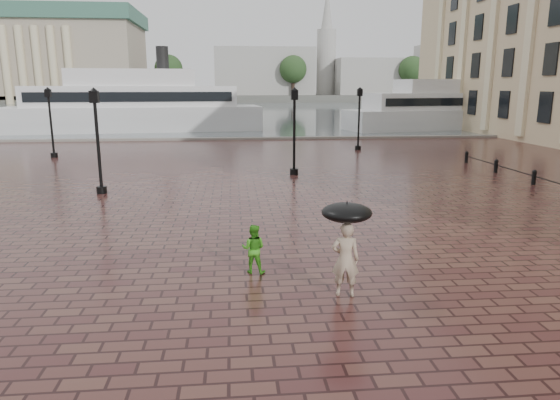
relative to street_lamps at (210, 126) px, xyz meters
name	(u,v)px	position (x,y,z in m)	size (l,w,h in m)	color
ground	(245,270)	(1.50, -17.50, -2.33)	(300.00, 300.00, 0.00)	#381A19
harbour_water	(233,109)	(1.50, 74.50, -2.33)	(240.00, 240.00, 0.00)	#454D54
quay_edge	(235,140)	(1.50, 14.50, -2.33)	(80.00, 0.60, 0.30)	slate
far_shore	(232,97)	(1.50, 142.50, -1.33)	(300.00, 60.00, 2.00)	#4C4C47
museum	(41,53)	(-53.50, 127.11, 11.58)	(57.00, 32.50, 26.00)	gray
distant_skyline	(381,71)	(49.64, 132.50, 7.13)	(102.50, 22.00, 33.00)	#9E9C96
far_trees	(232,69)	(1.50, 120.50, 7.09)	(188.00, 8.00, 13.50)	#2D2119
street_lamps	(210,126)	(0.00, 0.00, 0.00)	(21.44, 14.44, 4.40)	black
adult_pedestrian	(345,259)	(3.69, -19.30, -1.48)	(0.62, 0.41, 1.70)	tan
child_pedestrian	(253,249)	(1.72, -17.69, -1.70)	(0.60, 0.47, 1.24)	#37921B
ferry_near	(134,106)	(-8.88, 24.56, 0.26)	(26.75, 8.93, 8.61)	silver
ferry_far	(444,109)	(24.47, 23.94, -0.15)	(22.71, 9.45, 7.25)	silver
umbrella	(347,213)	(3.69, -19.30, -0.41)	(1.10, 1.10, 1.14)	black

